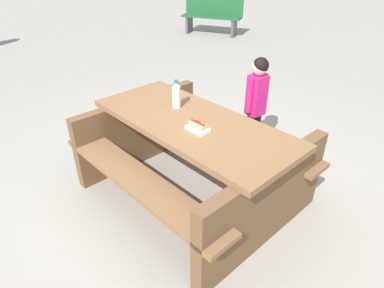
{
  "coord_description": "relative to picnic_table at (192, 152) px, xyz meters",
  "views": [
    {
      "loc": [
        1.59,
        -1.81,
        1.97
      ],
      "look_at": [
        0.0,
        0.0,
        0.52
      ],
      "focal_mm": 31.11,
      "sensor_mm": 36.0,
      "label": 1
    }
  ],
  "objects": [
    {
      "name": "ground_plane",
      "position": [
        0.0,
        0.0,
        -0.44
      ],
      "size": [
        30.0,
        30.0,
        0.0
      ],
      "primitive_type": "plane",
      "color": "gray",
      "rests_on": "ground"
    },
    {
      "name": "picnic_table",
      "position": [
        0.0,
        0.0,
        0.0
      ],
      "size": [
        1.92,
        1.56,
        0.75
      ],
      "color": "brown",
      "rests_on": "ground"
    },
    {
      "name": "soda_bottle",
      "position": [
        -0.27,
        0.1,
        0.42
      ],
      "size": [
        0.07,
        0.07,
        0.25
      ],
      "color": "silver",
      "rests_on": "picnic_table"
    },
    {
      "name": "hotdog_tray",
      "position": [
        0.15,
        -0.1,
        0.34
      ],
      "size": [
        0.19,
        0.13,
        0.08
      ],
      "color": "white",
      "rests_on": "picnic_table"
    },
    {
      "name": "child_in_coat",
      "position": [
        0.04,
        0.93,
        0.24
      ],
      "size": [
        0.18,
        0.26,
        1.07
      ],
      "color": "#262633",
      "rests_on": "ground"
    },
    {
      "name": "park_bench_near",
      "position": [
        -3.85,
        5.14,
        0.0
      ],
      "size": [
        1.55,
        0.87,
        0.85
      ],
      "color": "#1E592D",
      "rests_on": "ground"
    }
  ]
}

